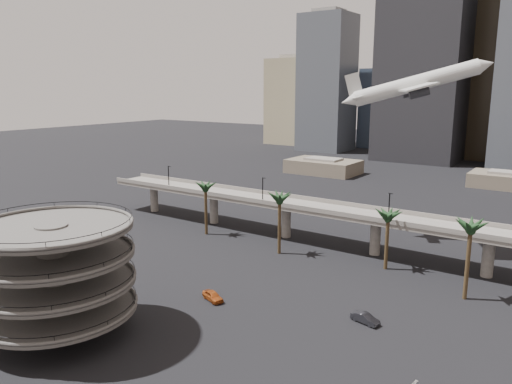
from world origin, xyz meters
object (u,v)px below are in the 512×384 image
Objects in this scene: parking_ramp at (55,269)px; car_a at (213,296)px; airborne_jet at (415,84)px; overpass at (329,213)px; car_b at (365,318)px.

parking_ramp reaches higher than car_a.
airborne_jet is 6.70× the size of car_a.
overpass is 28.62× the size of car_b.
overpass is 27.90× the size of car_a.
airborne_jet is at bearing 53.85° from overpass.
parking_ramp is 4.89× the size of car_b.
parking_ramp is at bearing 173.88° from car_a.
car_b is (9.68, -47.28, -34.66)m from airborne_jet.
car_a is 24.97m from car_b.
car_b is at bearing 39.09° from parking_ramp.
airborne_jet is at bearing 23.92° from car_b.
overpass reaches higher than car_a.
airborne_jet reaches higher than overpass.
parking_ramp is 0.71× the size of airborne_jet.
car_b is (21.74, -30.77, -6.59)m from overpass.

